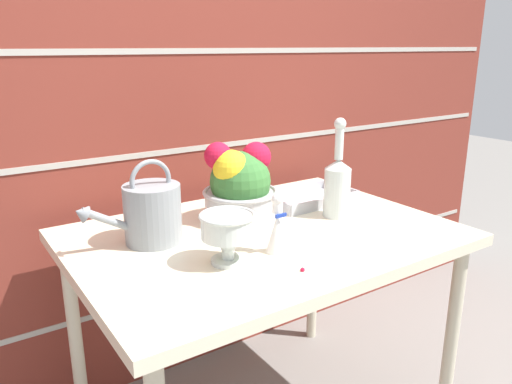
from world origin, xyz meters
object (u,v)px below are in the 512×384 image
object	(u,v)px
flower_planter	(240,186)
figurine_vase	(277,228)
glass_decanter	(337,184)
watering_can	(151,212)
crystal_pedestal_bowl	(228,229)
wire_tray	(309,199)

from	to	relation	value
flower_planter	figurine_vase	bearing A→B (deg)	-101.74
glass_decanter	figurine_vase	xyz separation A→B (m)	(-0.35, -0.14, -0.04)
watering_can	figurine_vase	bearing A→B (deg)	-45.64
watering_can	flower_planter	bearing A→B (deg)	5.00
flower_planter	glass_decanter	distance (m)	0.33
glass_decanter	watering_can	bearing A→B (deg)	167.98
crystal_pedestal_bowl	flower_planter	distance (m)	0.35
wire_tray	crystal_pedestal_bowl	bearing A→B (deg)	-150.59
crystal_pedestal_bowl	wire_tray	bearing A→B (deg)	29.41
watering_can	wire_tray	distance (m)	0.64
watering_can	glass_decanter	world-z (taller)	glass_decanter
crystal_pedestal_bowl	flower_planter	xyz separation A→B (m)	(0.21, 0.28, 0.02)
flower_planter	figurine_vase	distance (m)	0.31
figurine_vase	watering_can	bearing A→B (deg)	134.36
watering_can	flower_planter	world-z (taller)	flower_planter
flower_planter	watering_can	bearing A→B (deg)	-175.00
crystal_pedestal_bowl	watering_can	bearing A→B (deg)	113.28
crystal_pedestal_bowl	glass_decanter	world-z (taller)	glass_decanter
watering_can	figurine_vase	world-z (taller)	watering_can
flower_planter	wire_tray	bearing A→B (deg)	3.02
crystal_pedestal_bowl	glass_decanter	size ratio (longest dim) A/B	0.45
watering_can	crystal_pedestal_bowl	world-z (taller)	watering_can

